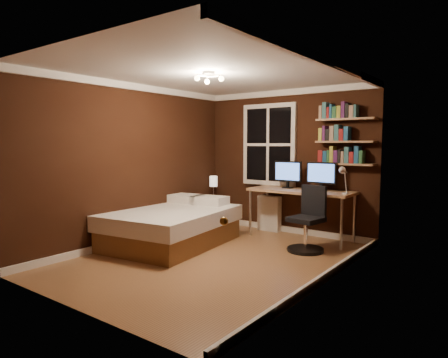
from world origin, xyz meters
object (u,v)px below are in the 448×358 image
Objects in this scene: bed at (173,226)px; office_chair at (308,227)px; radiator at (269,213)px; desk at (301,193)px; monitor_left at (288,175)px; desk_lamp at (344,180)px; bedside_lamp at (213,187)px; monitor_right at (321,176)px; nightstand at (214,212)px.

bed is 2.28× the size of office_chair.
radiator is 0.87m from desk.
monitor_left is 1.10m from desk_lamp.
bedside_lamp reaches higher than bed.
bedside_lamp is 2.15m from monitor_right.
office_chair is (2.23, -0.61, 0.10)m from nightstand.
desk_lamp reaches higher than bedside_lamp.
radiator is at bearing 164.36° from desk_lamp.
desk_lamp reaches higher than nightstand.
monitor_left is at bearing 46.68° from bed.
monitor_left is 1.13× the size of desk_lamp.
office_chair is (2.23, -0.61, -0.38)m from bedside_lamp.
desk_lamp is (0.47, -0.28, -0.01)m from monitor_right.
office_chair is (1.86, 0.90, 0.07)m from bed.
office_chair is (0.42, -0.62, -0.40)m from desk.
bedside_lamp is at bearing -176.65° from monitor_left.
radiator is at bearing 153.01° from office_chair.
bedside_lamp is 2.62m from desk_lamp.
nightstand is 2.72m from desk_lamp.
office_chair is at bearing -81.65° from monitor_right.
bedside_lamp reaches higher than desk.
monitor_left reaches higher than office_chair.
monitor_left is (0.43, -0.14, 0.73)m from radiator.
bedside_lamp is 1.20m from radiator.
desk is (0.72, -0.23, 0.44)m from radiator.
monitor_right is at bearing -7.87° from radiator.
desk is 3.46× the size of monitor_left.
monitor_right reaches higher than office_chair.
monitor_right is at bearing 15.33° from desk.
nightstand is at bearing -179.89° from desk.
office_chair reaches higher than desk.
nightstand is 0.82× the size of radiator.
monitor_right is at bearing 2.41° from bedside_lamp.
desk_lamp reaches higher than desk.
monitor_right is (1.03, -0.14, 0.73)m from radiator.
desk_lamp is at bearing 58.82° from office_chair.
bed is 2.14m from desk.
desk_lamp is (1.50, -0.42, 0.72)m from radiator.
nightstand is 1.04× the size of monitor_left.
desk_lamp reaches higher than radiator.
bedside_lamp is at bearing 96.41° from bed.
monitor_left is 0.52× the size of office_chair.
monitor_left reaches higher than desk.
bed is at bearing -67.19° from nightstand.
desk reaches higher than nightstand.
monitor_right is at bearing 11.32° from nightstand.
nightstand is at bearing 174.32° from office_chair.
nightstand is at bearing -168.06° from radiator.
bed is 2.49m from monitor_right.
monitor_right is 0.52× the size of office_chair.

